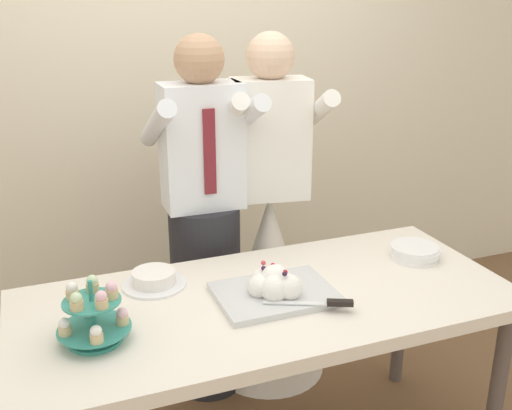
% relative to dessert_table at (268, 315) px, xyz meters
% --- Properties ---
extents(rear_wall, '(5.20, 0.10, 2.90)m').
position_rel_dessert_table_xyz_m(rear_wall, '(0.00, 1.38, 0.75)').
color(rear_wall, beige).
rests_on(rear_wall, ground_plane).
extents(dessert_table, '(1.80, 0.80, 0.78)m').
position_rel_dessert_table_xyz_m(dessert_table, '(0.00, 0.00, 0.00)').
color(dessert_table, silver).
rests_on(dessert_table, ground_plane).
extents(cupcake_stand, '(0.23, 0.23, 0.21)m').
position_rel_dessert_table_xyz_m(cupcake_stand, '(-0.62, -0.08, 0.16)').
color(cupcake_stand, teal).
rests_on(cupcake_stand, dessert_table).
extents(main_cake_tray, '(0.42, 0.36, 0.13)m').
position_rel_dessert_table_xyz_m(main_cake_tray, '(0.02, -0.02, 0.12)').
color(main_cake_tray, silver).
rests_on(main_cake_tray, dessert_table).
extents(plate_stack, '(0.20, 0.20, 0.05)m').
position_rel_dessert_table_xyz_m(plate_stack, '(0.69, 0.09, 0.10)').
color(plate_stack, white).
rests_on(plate_stack, dessert_table).
extents(round_cake, '(0.24, 0.24, 0.06)m').
position_rel_dessert_table_xyz_m(round_cake, '(-0.37, 0.24, 0.10)').
color(round_cake, white).
rests_on(round_cake, dessert_table).
extents(person_groom, '(0.47, 0.49, 1.66)m').
position_rel_dessert_table_xyz_m(person_groom, '(-0.05, 0.63, 0.05)').
color(person_groom, '#232328').
rests_on(person_groom, ground_plane).
extents(person_bride, '(0.57, 0.56, 1.66)m').
position_rel_dessert_table_xyz_m(person_bride, '(0.27, 0.65, -0.12)').
color(person_bride, white).
rests_on(person_bride, ground_plane).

